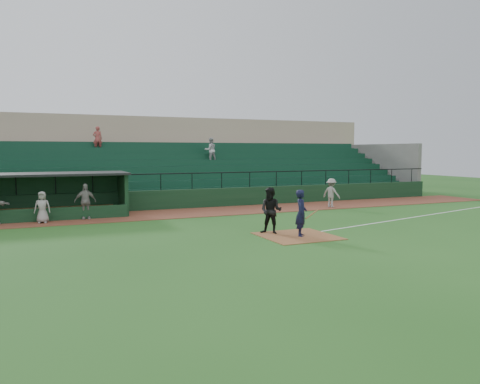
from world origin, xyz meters
name	(u,v)px	position (x,y,z in m)	size (l,w,h in m)	color
ground	(286,233)	(0.00, 0.00, 0.00)	(90.00, 90.00, 0.00)	#22551B
warning_track	(220,211)	(0.00, 8.00, 0.01)	(40.00, 4.00, 0.03)	brown
home_plate_dirt	(297,236)	(0.00, -1.00, 0.01)	(3.00, 3.00, 0.03)	brown
foul_line	(406,218)	(8.00, 1.20, 0.01)	(18.00, 0.09, 0.01)	white
stadium_structure	(179,168)	(0.00, 16.46, 2.30)	(38.00, 13.08, 6.40)	black
dugout	(41,193)	(-9.75, 9.56, 1.33)	(8.90, 3.20, 2.42)	black
batter_at_plate	(301,213)	(0.13, -1.08, 0.99)	(1.20, 0.86, 1.98)	black
umpire	(271,211)	(-0.75, -0.02, 1.01)	(0.98, 0.77, 2.02)	black
runner	(331,193)	(7.16, 6.85, 0.94)	(1.18, 0.68, 1.83)	gray
dugout_player_a	(85,201)	(-7.68, 7.71, 0.96)	(1.09, 0.46, 1.87)	gray
dugout_player_b	(42,207)	(-9.77, 7.18, 0.82)	(0.77, 0.50, 1.57)	#9A9590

